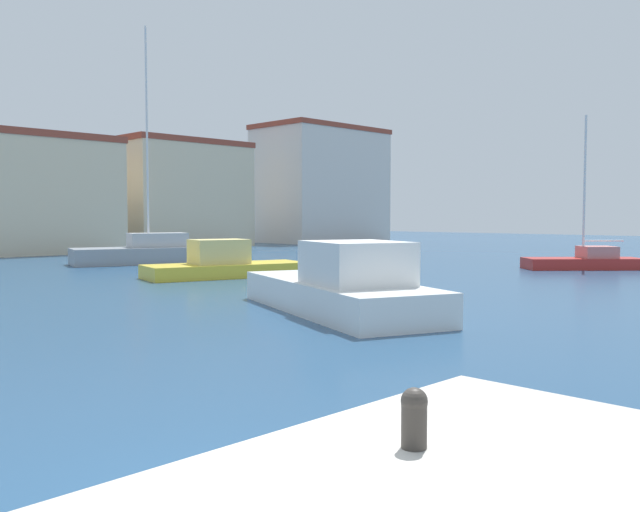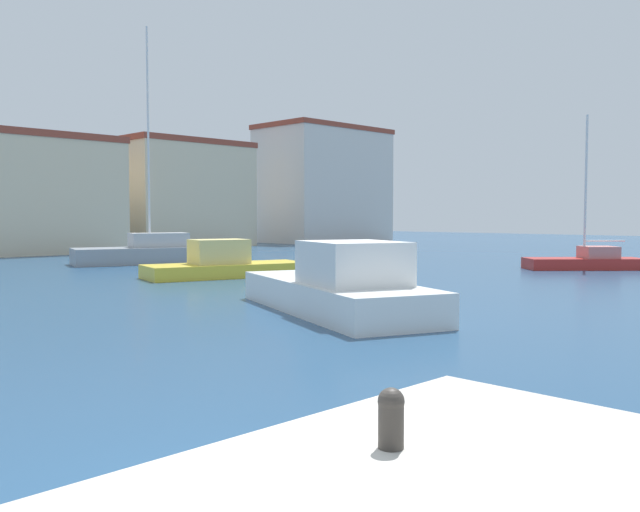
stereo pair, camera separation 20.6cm
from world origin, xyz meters
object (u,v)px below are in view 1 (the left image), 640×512
(sailboat_red_inner_mooring, at_px, (586,260))
(motorboat_white_distant_north, at_px, (342,288))
(motorboat_yellow_behind_lamppost, at_px, (224,265))
(mooring_bollard, at_px, (414,415))
(sailboat_grey_outer_mooring, at_px, (150,252))

(sailboat_red_inner_mooring, bearing_deg, motorboat_white_distant_north, -174.65)
(sailboat_red_inner_mooring, bearing_deg, motorboat_yellow_behind_lamppost, 149.01)
(mooring_bollard, relative_size, sailboat_grey_outer_mooring, 0.03)
(sailboat_grey_outer_mooring, relative_size, motorboat_white_distant_north, 1.57)
(sailboat_red_inner_mooring, relative_size, sailboat_grey_outer_mooring, 0.59)
(motorboat_white_distant_north, height_order, motorboat_yellow_behind_lamppost, motorboat_white_distant_north)
(mooring_bollard, distance_m, sailboat_red_inner_mooring, 32.97)
(sailboat_red_inner_mooring, xyz_separation_m, motorboat_yellow_behind_lamppost, (-16.07, 9.65, 0.10))
(mooring_bollard, xyz_separation_m, motorboat_white_distant_north, (9.98, 9.96, -0.53))
(sailboat_red_inner_mooring, distance_m, sailboat_grey_outer_mooring, 24.06)
(mooring_bollard, xyz_separation_m, sailboat_red_inner_mooring, (30.74, 11.90, -0.80))
(sailboat_red_inner_mooring, xyz_separation_m, sailboat_grey_outer_mooring, (-13.70, 19.78, 0.22))
(mooring_bollard, xyz_separation_m, sailboat_grey_outer_mooring, (17.03, 31.68, -0.59))
(motorboat_yellow_behind_lamppost, bearing_deg, sailboat_red_inner_mooring, -30.99)
(sailboat_red_inner_mooring, height_order, sailboat_grey_outer_mooring, sailboat_grey_outer_mooring)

